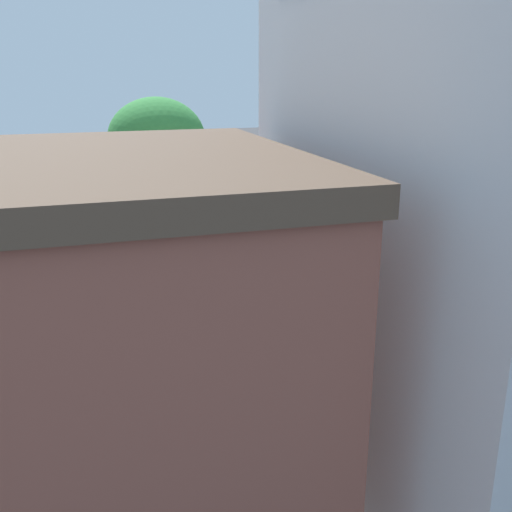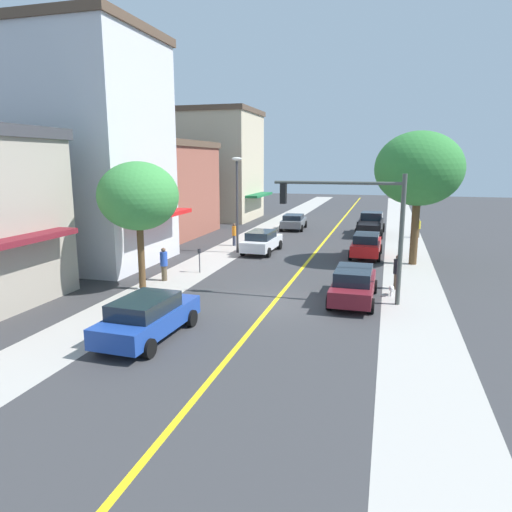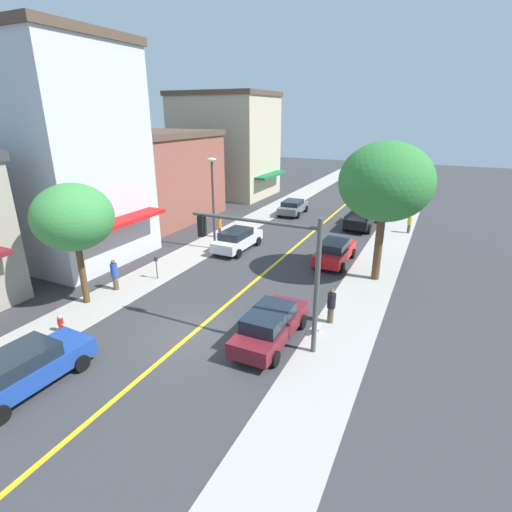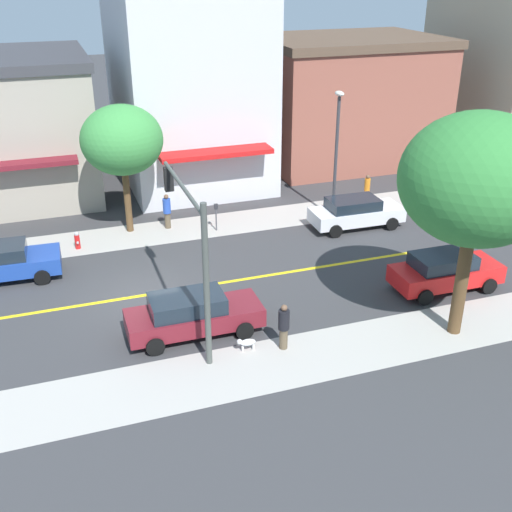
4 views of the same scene
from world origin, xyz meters
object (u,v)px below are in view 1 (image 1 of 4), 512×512
at_px(white_sedan_left_curb, 172,293).
at_px(pedestrian_orange_shirt, 126,322).
at_px(fire_hydrant, 485,283).
at_px(street_lamp, 188,223).
at_px(street_tree_left_near, 157,140).
at_px(pedestrian_blue_shirt, 408,291).
at_px(small_dog, 296,233).
at_px(pedestrian_black_shirt, 273,224).
at_px(street_tree_right_corner, 461,199).
at_px(traffic_light_mast, 332,175).
at_px(red_sedan_right_curb, 140,246).
at_px(parking_meter, 345,288).
at_px(maroon_sedan_right_curb, 331,230).

distance_m(white_sedan_left_curb, pedestrian_orange_shirt, 3.36).
relative_size(fire_hydrant, street_lamp, 0.13).
height_order(street_tree_left_near, pedestrian_blue_shirt, street_tree_left_near).
bearing_deg(white_sedan_left_curb, small_dog, -133.54).
bearing_deg(pedestrian_orange_shirt, pedestrian_blue_shirt, 85.88).
bearing_deg(street_lamp, pedestrian_black_shirt, -33.23).
xyz_separation_m(street_tree_right_corner, traffic_light_mast, (10.09, 0.76, -0.66)).
relative_size(pedestrian_black_shirt, small_dog, 2.56).
relative_size(pedestrian_blue_shirt, pedestrian_orange_shirt, 1.05).
bearing_deg(red_sedan_right_curb, traffic_light_mast, -179.24).
bearing_deg(parking_meter, traffic_light_mast, -20.40).
bearing_deg(red_sedan_right_curb, street_lamp, 96.59).
xyz_separation_m(street_tree_right_corner, small_dog, (11.71, 2.14, -4.19)).
bearing_deg(pedestrian_black_shirt, small_dog, 129.23).
relative_size(white_sedan_left_curb, pedestrian_blue_shirt, 2.63).
distance_m(fire_hydrant, pedestrian_blue_shirt, 4.57).
height_order(street_lamp, white_sedan_left_curb, street_lamp).
height_order(red_sedan_right_curb, pedestrian_blue_shirt, pedestrian_blue_shirt).
distance_m(street_lamp, pedestrian_blue_shirt, 8.99).
bearing_deg(red_sedan_right_curb, street_tree_left_near, -116.51).
bearing_deg(red_sedan_right_curb, fire_hydrant, 147.98).
distance_m(parking_meter, pedestrian_blue_shirt, 2.44).
distance_m(traffic_light_mast, red_sedan_right_curb, 10.71).
height_order(pedestrian_black_shirt, pedestrian_orange_shirt, pedestrian_black_shirt).
xyz_separation_m(maroon_sedan_right_curb, pedestrian_blue_shirt, (-9.81, 1.14, 0.11)).
relative_size(street_tree_left_near, street_tree_right_corner, 1.28).
xyz_separation_m(fire_hydrant, white_sedan_left_curb, (1.89, 13.21, 0.38)).
height_order(fire_hydrant, pedestrian_black_shirt, pedestrian_black_shirt).
bearing_deg(maroon_sedan_right_curb, traffic_light_mast, -20.20).
distance_m(red_sedan_right_curb, maroon_sedan_right_curb, 10.35).
height_order(maroon_sedan_right_curb, pedestrian_blue_shirt, pedestrian_blue_shirt).
bearing_deg(street_tree_right_corner, maroon_sedan_right_curb, 3.89).
bearing_deg(traffic_light_mast, maroon_sedan_right_curb, 69.32).
relative_size(parking_meter, white_sedan_left_curb, 0.30).
bearing_deg(red_sedan_right_curb, pedestrian_blue_shirt, 133.93).
height_order(street_tree_right_corner, pedestrian_orange_shirt, street_tree_right_corner).
relative_size(fire_hydrant, red_sedan_right_curb, 0.19).
distance_m(traffic_light_mast, maroon_sedan_right_curb, 3.05).
bearing_deg(pedestrian_orange_shirt, fire_hydrant, 90.19).
bearing_deg(street_tree_right_corner, street_lamp, 81.16).
bearing_deg(pedestrian_blue_shirt, pedestrian_black_shirt, 155.57).
xyz_separation_m(street_lamp, red_sedan_right_curb, (8.53, 0.85, -3.15)).
bearing_deg(pedestrian_orange_shirt, maroon_sedan_right_curb, 125.79).
relative_size(maroon_sedan_right_curb, pedestrian_blue_shirt, 2.74).
relative_size(fire_hydrant, small_dog, 1.27).
xyz_separation_m(street_tree_left_near, small_dog, (-1.26, -7.41, -5.36)).
relative_size(maroon_sedan_right_curb, small_dog, 7.21).
height_order(pedestrian_black_shirt, small_dog, pedestrian_black_shirt).
bearing_deg(pedestrian_black_shirt, parking_meter, 46.90).
distance_m(fire_hydrant, pedestrian_orange_shirt, 15.30).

